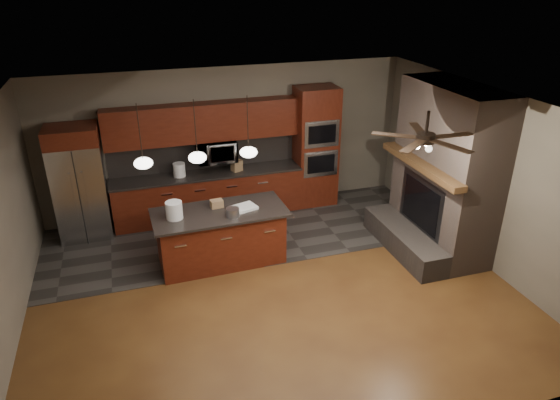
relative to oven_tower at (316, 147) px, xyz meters
name	(u,v)px	position (x,y,z in m)	size (l,w,h in m)	color
ground	(273,288)	(-1.70, -2.69, -1.19)	(7.00, 7.00, 0.00)	brown
ceiling	(272,107)	(-1.70, -2.69, 1.61)	(7.00, 6.00, 0.02)	white
back_wall	(227,141)	(-1.70, 0.31, 0.21)	(7.00, 0.02, 2.80)	gray
right_wall	(483,176)	(1.80, -2.69, 0.21)	(0.02, 6.00, 2.80)	gray
slate_tile_patch	(245,233)	(-1.70, -0.89, -1.19)	(7.00, 2.40, 0.01)	#383532
fireplace_column	(442,177)	(1.34, -2.29, 0.11)	(1.30, 2.10, 2.80)	brown
back_cabinetry	(207,173)	(-2.18, 0.05, -0.30)	(3.59, 0.64, 2.20)	#5D1F11
oven_tower	(316,147)	(0.00, 0.00, 0.00)	(0.80, 0.63, 2.38)	#5D1F11
microwave	(216,151)	(-1.98, 0.06, 0.11)	(0.73, 0.41, 0.50)	silver
refrigerator	(80,183)	(-4.42, -0.07, -0.18)	(0.87, 0.75, 2.03)	silver
kitchen_island	(221,236)	(-2.28, -1.70, -0.73)	(2.14, 1.02, 0.92)	#5D1F11
white_bucket	(174,210)	(-2.98, -1.74, -0.13)	(0.26, 0.26, 0.27)	white
paint_can	(233,212)	(-2.12, -1.94, -0.20)	(0.21, 0.21, 0.14)	#9E9EA2
paint_tray	(243,208)	(-1.90, -1.73, -0.25)	(0.41, 0.29, 0.04)	white
cardboard_box	(217,204)	(-2.29, -1.54, -0.21)	(0.19, 0.14, 0.12)	#8E6B49
counter_bucket	(179,170)	(-2.69, 0.01, -0.16)	(0.22, 0.22, 0.25)	white
counter_box	(237,166)	(-1.61, -0.04, -0.19)	(0.19, 0.14, 0.21)	#906F4A
pendant_left	(143,163)	(-3.35, -1.99, 0.77)	(0.26, 0.26, 0.92)	black
pendant_center	(197,157)	(-2.60, -1.99, 0.77)	(0.26, 0.26, 0.92)	black
pendant_right	(249,152)	(-1.85, -1.99, 0.77)	(0.26, 0.26, 0.92)	black
ceiling_fan	(426,138)	(0.10, -3.49, 1.27)	(1.27, 1.33, 0.41)	black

